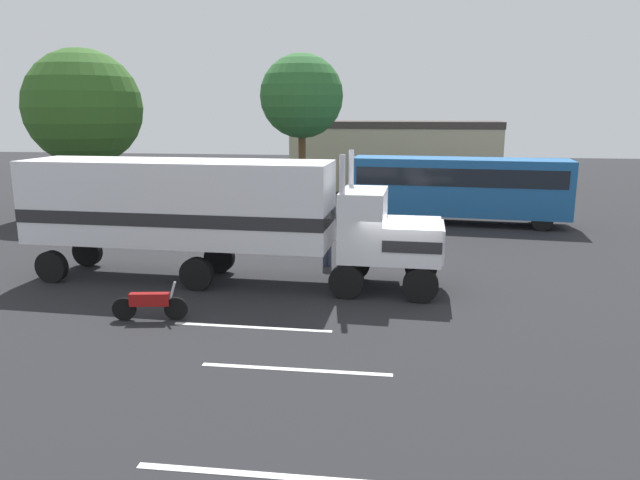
# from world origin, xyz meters

# --- Properties ---
(ground_plane) EXTENTS (120.00, 120.00, 0.00)m
(ground_plane) POSITION_xyz_m (0.00, 0.00, 0.00)
(ground_plane) COLOR #232326
(lane_stripe_near) EXTENTS (4.40, 0.18, 0.01)m
(lane_stripe_near) POSITION_xyz_m (-3.92, -3.50, 0.01)
(lane_stripe_near) COLOR silver
(lane_stripe_near) RESTS_ON ground_plane
(lane_stripe_mid) EXTENTS (4.40, 0.23, 0.01)m
(lane_stripe_mid) POSITION_xyz_m (-2.24, -5.94, 0.01)
(lane_stripe_mid) COLOR silver
(lane_stripe_mid) RESTS_ON ground_plane
(lane_stripe_far) EXTENTS (4.40, 0.26, 0.01)m
(lane_stripe_far) POSITION_xyz_m (-1.94, -9.88, 0.01)
(lane_stripe_far) COLOR silver
(lane_stripe_far) RESTS_ON ground_plane
(semi_truck) EXTENTS (14.24, 2.96, 4.50)m
(semi_truck) POSITION_xyz_m (-6.47, 0.66, 2.52)
(semi_truck) COLOR white
(semi_truck) RESTS_ON ground_plane
(person_bystander) EXTENTS (0.34, 0.46, 1.63)m
(person_bystander) POSITION_xyz_m (-2.78, 3.17, 0.89)
(person_bystander) COLOR #2D3347
(person_bystander) RESTS_ON ground_plane
(parked_bus) EXTENTS (11.18, 3.48, 3.40)m
(parked_bus) POSITION_xyz_m (2.78, 12.88, 2.07)
(parked_bus) COLOR #1E5999
(parked_bus) RESTS_ON ground_plane
(parked_car) EXTENTS (4.41, 1.82, 1.57)m
(parked_car) POSITION_xyz_m (-9.95, 10.78, 0.81)
(parked_car) COLOR black
(parked_car) RESTS_ON ground_plane
(motorcycle) EXTENTS (2.09, 0.47, 1.12)m
(motorcycle) POSITION_xyz_m (-6.89, -3.35, 0.48)
(motorcycle) COLOR black
(motorcycle) RESTS_ON ground_plane
(tree_left) EXTENTS (4.95, 4.95, 9.13)m
(tree_left) POSITION_xyz_m (-6.23, 16.99, 6.62)
(tree_left) COLOR brown
(tree_left) RESTS_ON ground_plane
(tree_center) EXTENTS (6.49, 6.49, 9.22)m
(tree_center) POSITION_xyz_m (-17.99, 13.10, 5.96)
(tree_center) COLOR brown
(tree_center) RESTS_ON ground_plane
(building_backdrop) EXTENTS (15.45, 6.49, 5.05)m
(building_backdrop) POSITION_xyz_m (-0.85, 27.08, 2.74)
(building_backdrop) COLOR #B7AD8C
(building_backdrop) RESTS_ON ground_plane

